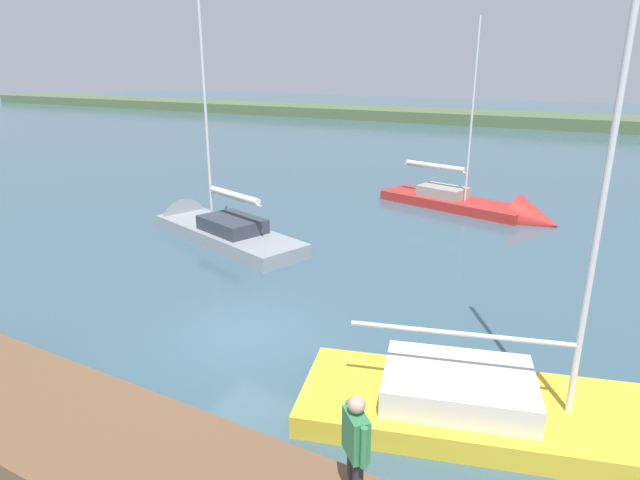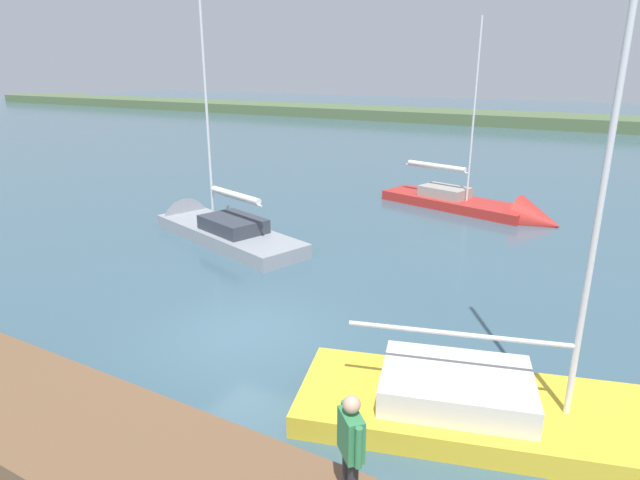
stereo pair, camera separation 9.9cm
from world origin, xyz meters
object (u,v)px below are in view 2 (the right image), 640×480
object	(u,v)px
sailboat_far_left	(483,210)
person_on_dock	(351,445)
sailboat_far_right	(626,435)
sailboat_behind_pier	(208,230)

from	to	relation	value
sailboat_far_left	person_on_dock	distance (m)	18.71
sailboat_far_left	sailboat_far_right	bearing A→B (deg)	-53.40
sailboat_far_right	person_on_dock	bearing A→B (deg)	-142.69
sailboat_behind_pier	person_on_dock	distance (m)	15.22
sailboat_far_right	sailboat_far_left	world-z (taller)	sailboat_far_right
sailboat_far_left	person_on_dock	xyz separation A→B (m)	(-2.61, 18.46, 1.54)
sailboat_far_left	sailboat_behind_pier	distance (m)	11.86
sailboat_far_right	person_on_dock	distance (m)	5.56
sailboat_far_right	sailboat_behind_pier	xyz separation A→B (m)	(14.33, -5.94, -0.01)
sailboat_far_right	sailboat_behind_pier	bearing A→B (deg)	141.26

